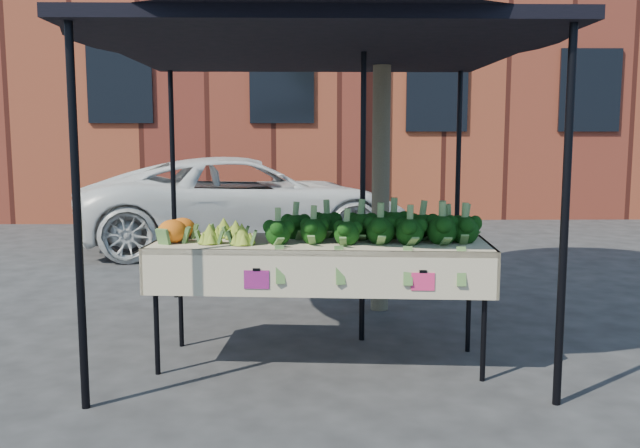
# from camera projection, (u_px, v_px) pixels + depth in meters

# --- Properties ---
(ground) EXTENTS (90.00, 90.00, 0.00)m
(ground) POSITION_uv_depth(u_px,v_px,m) (312.00, 359.00, 5.05)
(ground) COLOR #242426
(table) EXTENTS (2.46, 0.98, 0.90)m
(table) POSITION_uv_depth(u_px,v_px,m) (321.00, 302.00, 4.93)
(table) COLOR beige
(table) RESTS_ON ground
(canopy) EXTENTS (3.16, 3.16, 2.74)m
(canopy) POSITION_uv_depth(u_px,v_px,m) (319.00, 171.00, 5.44)
(canopy) COLOR black
(canopy) RESTS_ON ground
(broccoli_heap) EXTENTS (1.61, 0.58, 0.27)m
(broccoli_heap) POSITION_uv_depth(u_px,v_px,m) (374.00, 222.00, 4.89)
(broccoli_heap) COLOR black
(broccoli_heap) RESTS_ON table
(romanesco_cluster) EXTENTS (0.44, 0.58, 0.21)m
(romanesco_cluster) POSITION_uv_depth(u_px,v_px,m) (228.00, 227.00, 4.88)
(romanesco_cluster) COLOR #93AD31
(romanesco_cluster) RESTS_ON table
(cauliflower_pair) EXTENTS (0.24, 0.44, 0.19)m
(cauliflower_pair) POSITION_uv_depth(u_px,v_px,m) (178.00, 228.00, 4.91)
(cauliflower_pair) COLOR orange
(cauliflower_pair) RESTS_ON table
(vehicle) EXTENTS (1.83, 2.49, 4.86)m
(vehicle) POSITION_uv_depth(u_px,v_px,m) (244.00, 83.00, 9.96)
(vehicle) COLOR white
(vehicle) RESTS_ON ground
(street_tree) EXTENTS (2.45, 2.45, 4.83)m
(street_tree) POSITION_uv_depth(u_px,v_px,m) (382.00, 53.00, 6.22)
(street_tree) COLOR #1E4C14
(street_tree) RESTS_ON ground
(building_left) EXTENTS (12.00, 8.00, 9.00)m
(building_left) POSITION_uv_depth(u_px,v_px,m) (100.00, 17.00, 16.28)
(building_left) COLOR maroon
(building_left) RESTS_ON ground
(building_right) EXTENTS (12.00, 8.00, 8.50)m
(building_right) POSITION_uv_depth(u_px,v_px,m) (586.00, 33.00, 17.04)
(building_right) COLOR maroon
(building_right) RESTS_ON ground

